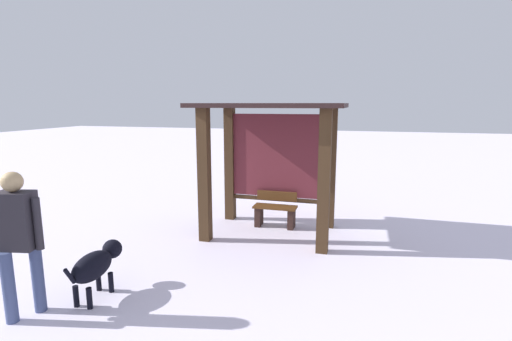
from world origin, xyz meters
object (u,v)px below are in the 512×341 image
at_px(bus_shelter, 273,143).
at_px(dog, 96,264).
at_px(person_walking, 18,233).
at_px(bench_left_inside, 275,212).

xyz_separation_m(bus_shelter, dog, (-1.66, -3.26, -1.35)).
bearing_deg(dog, person_walking, -128.51).
bearing_deg(dog, bus_shelter, 63.01).
distance_m(bench_left_inside, person_walking, 4.76).
relative_size(bus_shelter, dog, 2.61).
xyz_separation_m(bus_shelter, person_walking, (-2.18, -3.91, -0.74)).
bearing_deg(bench_left_inside, bus_shelter, -90.00).
bearing_deg(person_walking, bench_left_inside, 62.39).
height_order(bench_left_inside, dog, bench_left_inside).
xyz_separation_m(bench_left_inside, dog, (-1.66, -3.51, 0.14)).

